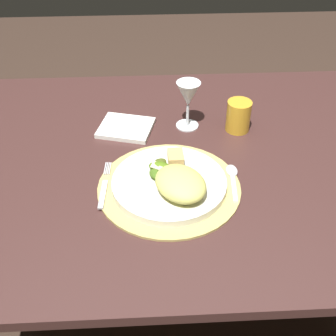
{
  "coord_description": "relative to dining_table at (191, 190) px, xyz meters",
  "views": [
    {
      "loc": [
        -0.11,
        -0.88,
        1.38
      ],
      "look_at": [
        -0.06,
        -0.07,
        0.72
      ],
      "focal_mm": 47.05,
      "sensor_mm": 36.0,
      "label": 1
    }
  ],
  "objects": [
    {
      "name": "spoon",
      "position": [
        0.09,
        -0.09,
        0.12
      ],
      "size": [
        0.03,
        0.13,
        0.01
      ],
      "color": "silver",
      "rests_on": "placemat"
    },
    {
      "name": "bread_piece",
      "position": [
        -0.05,
        -0.05,
        0.15
      ],
      "size": [
        0.04,
        0.05,
        0.02
      ],
      "primitive_type": "cube",
      "rotation": [
        0.0,
        0.0,
        1.59
      ],
      "color": "tan",
      "rests_on": "dinner_plate"
    },
    {
      "name": "dinner_plate",
      "position": [
        -0.06,
        -0.12,
        0.13
      ],
      "size": [
        0.26,
        0.26,
        0.02
      ],
      "primitive_type": "cylinder",
      "color": "silver",
      "rests_on": "placemat"
    },
    {
      "name": "salad_greens",
      "position": [
        -0.09,
        -0.09,
        0.15
      ],
      "size": [
        0.06,
        0.09,
        0.02
      ],
      "color": "#4F7018",
      "rests_on": "dinner_plate"
    },
    {
      "name": "pasta_serving",
      "position": [
        -0.04,
        -0.16,
        0.16
      ],
      "size": [
        0.15,
        0.16,
        0.05
      ],
      "primitive_type": "ellipsoid",
      "rotation": [
        0.0,
        0.0,
        5.2
      ],
      "color": "#D4D267",
      "rests_on": "dinner_plate"
    },
    {
      "name": "dining_table",
      "position": [
        0.0,
        0.0,
        0.0
      ],
      "size": [
        1.36,
        0.9,
        0.7
      ],
      "color": "#3F2522",
      "rests_on": "ground"
    },
    {
      "name": "fork",
      "position": [
        -0.21,
        -0.11,
        0.12
      ],
      "size": [
        0.02,
        0.16,
        0.0
      ],
      "color": "silver",
      "rests_on": "placemat"
    },
    {
      "name": "ground_plane",
      "position": [
        0.0,
        0.0,
        -0.59
      ],
      "size": [
        6.0,
        6.0,
        0.0
      ],
      "primitive_type": "plane",
      "color": "#36271E"
    },
    {
      "name": "amber_tumbler",
      "position": [
        0.14,
        0.12,
        0.16
      ],
      "size": [
        0.07,
        0.07,
        0.09
      ],
      "primitive_type": "cylinder",
      "color": "gold",
      "rests_on": "dining_table"
    },
    {
      "name": "napkin",
      "position": [
        -0.17,
        0.13,
        0.12
      ],
      "size": [
        0.17,
        0.15,
        0.01
      ],
      "primitive_type": "cube",
      "rotation": [
        0.0,
        0.0,
        -0.27
      ],
      "color": "white",
      "rests_on": "dining_table"
    },
    {
      "name": "wine_glass",
      "position": [
        0.0,
        0.14,
        0.21
      ],
      "size": [
        0.06,
        0.06,
        0.13
      ],
      "color": "silver",
      "rests_on": "dining_table"
    },
    {
      "name": "placemat",
      "position": [
        -0.06,
        -0.12,
        0.12
      ],
      "size": [
        0.33,
        0.33,
        0.01
      ],
      "primitive_type": "cylinder",
      "color": "tan",
      "rests_on": "dining_table"
    }
  ]
}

